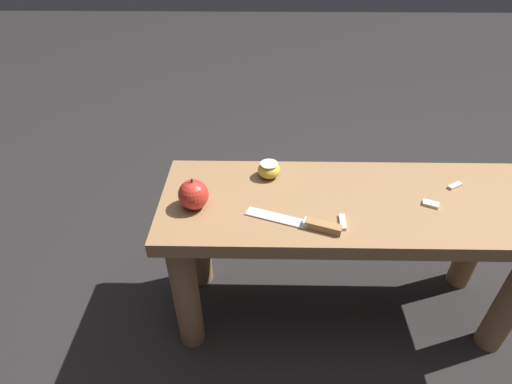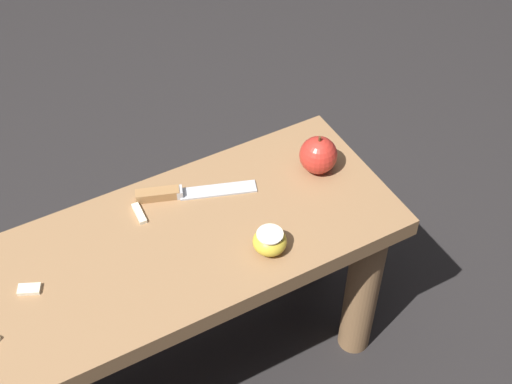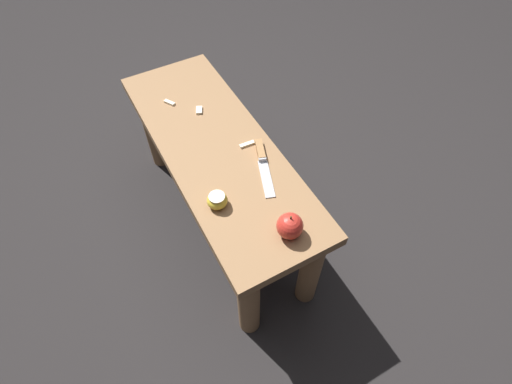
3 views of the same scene
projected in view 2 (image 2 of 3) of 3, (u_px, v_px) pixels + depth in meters
ground_plane at (160, 383)px, 1.65m from camera, size 8.00×8.00×0.00m
wooden_bench at (143, 292)px, 1.39m from camera, size 1.03×0.36×0.46m
knife at (177, 193)px, 1.42m from camera, size 0.24×0.11×0.02m
apple_whole at (318, 155)px, 1.45m from camera, size 0.08×0.08×0.09m
apple_cut at (270, 241)px, 1.31m from camera, size 0.06×0.06×0.04m
apple_slice_center at (29, 289)px, 1.26m from camera, size 0.05×0.04×0.01m
apple_slice_near_bowl at (139, 213)px, 1.39m from camera, size 0.02×0.05×0.01m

